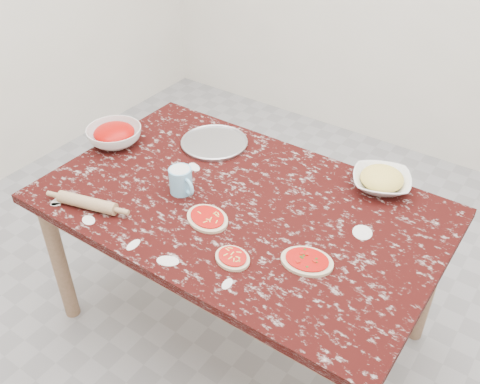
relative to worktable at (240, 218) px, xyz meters
name	(u,v)px	position (x,y,z in m)	size (l,w,h in m)	color
ground	(240,323)	(0.00, 0.00, -0.67)	(4.00, 4.00, 0.00)	gray
worktable	(240,218)	(0.00, 0.00, 0.00)	(1.60, 1.00, 0.75)	black
pizza_tray	(214,143)	(-0.35, 0.29, 0.09)	(0.31, 0.31, 0.01)	#B2B2B7
sauce_bowl	(115,136)	(-0.74, 0.04, 0.12)	(0.25, 0.25, 0.08)	white
cheese_bowl	(381,182)	(0.43, 0.42, 0.11)	(0.24, 0.24, 0.06)	white
flour_mug	(181,180)	(-0.24, -0.08, 0.14)	(0.14, 0.09, 0.11)	#7BC1EA
pizza_left	(207,218)	(-0.04, -0.16, 0.09)	(0.22, 0.19, 0.02)	beige
pizza_mid	(233,258)	(0.17, -0.29, 0.09)	(0.16, 0.14, 0.02)	beige
pizza_right	(307,261)	(0.39, -0.15, 0.09)	(0.22, 0.18, 0.02)	beige
rolling_pin	(87,203)	(-0.47, -0.38, 0.11)	(0.05, 0.05, 0.25)	tan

